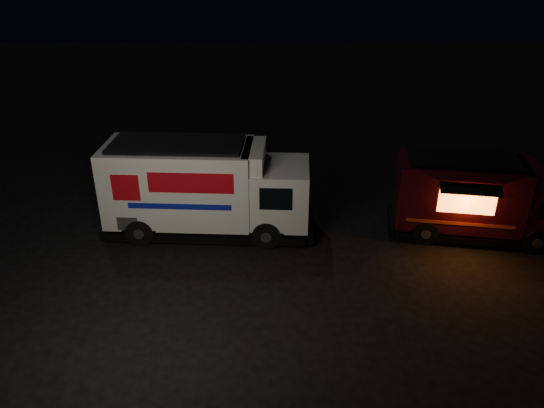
{
  "coord_description": "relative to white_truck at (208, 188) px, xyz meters",
  "views": [
    {
      "loc": [
        1.19,
        -13.27,
        9.12
      ],
      "look_at": [
        1.23,
        2.0,
        1.41
      ],
      "focal_mm": 35.0,
      "sensor_mm": 36.0,
      "label": 1
    }
  ],
  "objects": [
    {
      "name": "red_truck",
      "position": [
        9.12,
        -0.29,
        -0.23
      ],
      "size": [
        6.17,
        3.13,
        2.74
      ],
      "primitive_type": null,
      "rotation": [
        0.0,
        0.0,
        -0.17
      ],
      "color": "#340910",
      "rests_on": "ground"
    },
    {
      "name": "ground",
      "position": [
        0.91,
        -2.81,
        -1.6
      ],
      "size": [
        80.0,
        80.0,
        0.0
      ],
      "primitive_type": "plane",
      "color": "black",
      "rests_on": "ground"
    },
    {
      "name": "white_truck",
      "position": [
        0.0,
        0.0,
        0.0
      ],
      "size": [
        7.19,
        2.79,
        3.21
      ],
      "primitive_type": null,
      "rotation": [
        0.0,
        0.0,
        -0.05
      ],
      "color": "white",
      "rests_on": "ground"
    }
  ]
}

